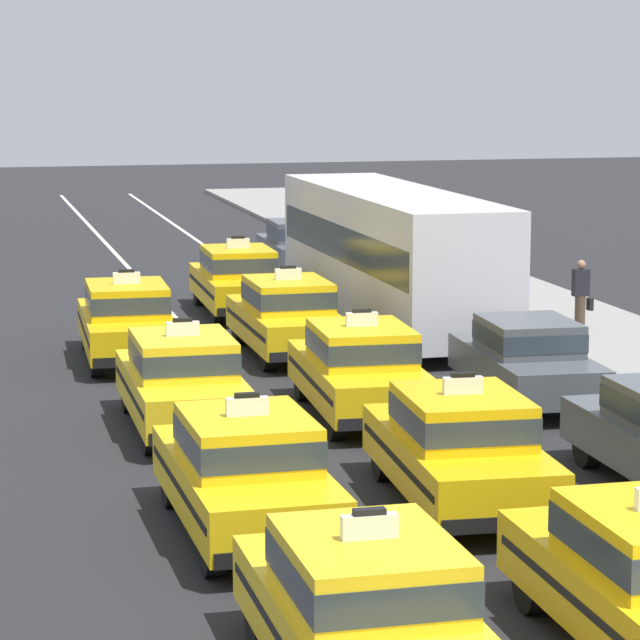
# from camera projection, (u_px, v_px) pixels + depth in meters

# --- Properties ---
(lane_stripe_left_center) EXTENTS (0.14, 80.00, 0.01)m
(lane_stripe_left_center) POSITION_uv_depth(u_px,v_px,m) (206.00, 350.00, 33.45)
(lane_stripe_left_center) COLOR silver
(lane_stripe_left_center) RESTS_ON ground
(lane_stripe_center_right) EXTENTS (0.14, 80.00, 0.01)m
(lane_stripe_center_right) POSITION_uv_depth(u_px,v_px,m) (347.00, 343.00, 34.21)
(lane_stripe_center_right) COLOR silver
(lane_stripe_center_right) RESTS_ON ground
(taxi_left_nearest) EXTENTS (1.82, 4.56, 1.96)m
(taxi_left_nearest) POSITION_uv_depth(u_px,v_px,m) (366.00, 612.00, 15.11)
(taxi_left_nearest) COLOR black
(taxi_left_nearest) RESTS_ON ground
(taxi_left_second) EXTENTS (1.87, 4.58, 1.96)m
(taxi_left_second) POSITION_uv_depth(u_px,v_px,m) (246.00, 471.00, 20.26)
(taxi_left_second) COLOR black
(taxi_left_second) RESTS_ON ground
(taxi_left_third) EXTENTS (1.86, 4.58, 1.96)m
(taxi_left_third) POSITION_uv_depth(u_px,v_px,m) (183.00, 380.00, 26.04)
(taxi_left_third) COLOR black
(taxi_left_third) RESTS_ON ground
(taxi_left_fourth) EXTENTS (1.97, 4.62, 1.96)m
(taxi_left_fourth) POSITION_uv_depth(u_px,v_px,m) (127.00, 320.00, 32.04)
(taxi_left_fourth) COLOR black
(taxi_left_fourth) RESTS_ON ground
(taxi_center_second) EXTENTS (2.06, 4.65, 1.96)m
(taxi_center_second) POSITION_uv_depth(u_px,v_px,m) (460.00, 447.00, 21.55)
(taxi_center_second) COLOR black
(taxi_center_second) RESTS_ON ground
(taxi_center_third) EXTENTS (2.02, 4.64, 1.96)m
(taxi_center_third) POSITION_uv_depth(u_px,v_px,m) (360.00, 369.00, 26.99)
(taxi_center_third) COLOR black
(taxi_center_third) RESTS_ON ground
(taxi_center_fourth) EXTENTS (1.82, 4.56, 1.96)m
(taxi_center_fourth) POSITION_uv_depth(u_px,v_px,m) (287.00, 315.00, 32.63)
(taxi_center_fourth) COLOR black
(taxi_center_fourth) RESTS_ON ground
(taxi_center_fifth) EXTENTS (1.91, 4.60, 1.96)m
(taxi_center_fifth) POSITION_uv_depth(u_px,v_px,m) (238.00, 279.00, 38.07)
(taxi_center_fifth) COLOR black
(taxi_center_fifth) RESTS_ON ground
(sedan_right_third) EXTENTS (1.98, 4.38, 1.58)m
(sedan_right_third) POSITION_uv_depth(u_px,v_px,m) (527.00, 358.00, 28.09)
(sedan_right_third) COLOR black
(sedan_right_third) RESTS_ON ground
(bus_right_fourth) EXTENTS (2.61, 11.22, 3.22)m
(bus_right_fourth) POSITION_uv_depth(u_px,v_px,m) (390.00, 250.00, 36.23)
(bus_right_fourth) COLOR black
(bus_right_fourth) RESTS_ON ground
(sedan_right_fifth) EXTENTS (1.89, 4.35, 1.58)m
(sedan_right_fifth) POSITION_uv_depth(u_px,v_px,m) (298.00, 245.00, 45.29)
(sedan_right_fifth) COLOR black
(sedan_right_fifth) RESTS_ON ground
(pedestrian_mid_block) EXTENTS (0.47, 0.24, 1.62)m
(pedestrian_mid_block) POSITION_uv_depth(u_px,v_px,m) (581.00, 295.00, 34.91)
(pedestrian_mid_block) COLOR #473828
(pedestrian_mid_block) RESTS_ON sidewalk_curb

